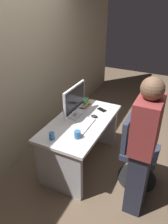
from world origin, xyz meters
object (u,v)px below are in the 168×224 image
handbag (136,136)px  monitor (75,100)px  keyboard (85,126)px  cell_phone (102,110)px  desk (81,135)px  mouse (94,116)px  cup_by_monitor (52,136)px  person_at_desk (143,149)px  office_chair (136,153)px  cup_near_keyboard (77,135)px  book_stack (83,103)px

handbag → monitor: bearing=136.4°
keyboard → cell_phone: (0.51, -0.03, -0.01)m
monitor → desk: bearing=-119.9°
mouse → handbag: bearing=-35.3°
keyboard → mouse: bearing=-4.5°
keyboard → cup_by_monitor: bearing=150.3°
desk → person_at_desk: person_at_desk is taller
keyboard → cup_by_monitor: 0.48m
desk → cell_phone: 0.50m
person_at_desk → desk: bearing=67.4°
office_chair → cup_near_keyboard: (-0.41, 0.64, 0.35)m
book_stack → desk: bearing=-158.1°
person_at_desk → cell_phone: size_ratio=11.38×
desk → office_chair: size_ratio=1.42×
monitor → mouse: (0.09, -0.26, -0.24)m
cell_phone → handbag: (0.44, -0.47, -0.60)m
monitor → book_stack: (0.33, 0.03, -0.20)m
desk → mouse: size_ratio=13.39×
desk → keyboard: 0.29m
book_stack → handbag: (0.45, -0.77, -0.66)m
cell_phone → keyboard: bearing=-161.6°
monitor → keyboard: bearing=-126.8°
keyboard → cell_phone: bearing=-4.4°
cup_by_monitor → book_stack: size_ratio=0.38×
book_stack → office_chair: bearing=-110.9°
office_chair → person_at_desk: person_at_desk is taller
cup_near_keyboard → desk: bearing=21.1°
desk → monitor: size_ratio=2.48×
handbag → keyboard: bearing=152.2°
monitor → handbag: 1.37m
monitor → cup_by_monitor: (-0.59, -0.00, -0.21)m
cup_near_keyboard → book_stack: size_ratio=0.41×
monitor → cup_near_keyboard: size_ratio=5.63×
cup_by_monitor → book_stack: (0.92, 0.04, 0.01)m
cup_near_keyboard → cell_phone: bearing=-0.2°
cup_near_keyboard → handbag: 1.45m
book_stack → mouse: bearing=-128.9°
mouse → handbag: (0.68, -0.48, -0.61)m
office_chair → book_stack: office_chair is taller
cup_near_keyboard → keyboard: bearing=6.9°
desk → keyboard: bearing=-133.5°
office_chair → book_stack: bearing=69.1°
person_at_desk → mouse: size_ratio=16.39×
keyboard → handbag: (0.95, -0.50, -0.61)m
desk → book_stack: bearing=21.9°
desk → handbag: desk is taller
monitor → keyboard: size_ratio=1.26×
office_chair → cell_phone: bearing=59.9°
monitor → mouse: 0.36m
cup_near_keyboard → handbag: bearing=-21.2°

